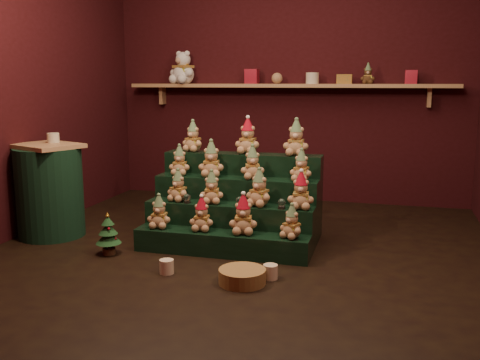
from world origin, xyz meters
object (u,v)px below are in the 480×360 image
(mini_christmas_tree, at_px, (108,234))
(white_bear, at_px, (183,63))
(snow_globe_c, at_px, (282,204))
(brown_bear, at_px, (368,74))
(side_table, at_px, (50,191))
(snow_globe_b, at_px, (240,201))
(mug_right, at_px, (270,272))
(mug_left, at_px, (167,267))
(snow_globe_a, at_px, (187,198))
(riser_tier_front, at_px, (221,243))
(wicker_basket, at_px, (242,276))

(mini_christmas_tree, height_order, white_bear, white_bear)
(snow_globe_c, relative_size, brown_bear, 0.40)
(mini_christmas_tree, xyz_separation_m, brown_bear, (1.86, 2.22, 1.26))
(side_table, height_order, white_bear, white_bear)
(snow_globe_b, xyz_separation_m, side_table, (-1.71, -0.05, 0.00))
(snow_globe_b, distance_m, brown_bear, 2.28)
(side_table, bearing_deg, white_bear, 95.51)
(side_table, relative_size, mug_right, 8.07)
(mug_left, bearing_deg, side_table, 155.33)
(snow_globe_a, bearing_deg, snow_globe_b, 0.00)
(snow_globe_c, relative_size, white_bear, 0.18)
(snow_globe_b, bearing_deg, brown_bear, 64.02)
(mini_christmas_tree, bearing_deg, mug_left, -24.96)
(mini_christmas_tree, relative_size, mug_right, 3.37)
(mug_left, bearing_deg, snow_globe_c, 43.87)
(mini_christmas_tree, bearing_deg, brown_bear, 49.99)
(riser_tier_front, xyz_separation_m, mug_right, (0.48, -0.42, -0.04))
(brown_bear, bearing_deg, wicker_basket, -108.39)
(snow_globe_a, height_order, side_table, side_table)
(snow_globe_a, distance_m, side_table, 1.26)
(riser_tier_front, distance_m, mug_right, 0.64)
(riser_tier_front, distance_m, snow_globe_c, 0.57)
(riser_tier_front, bearing_deg, side_table, 175.97)
(mug_right, bearing_deg, wicker_basket, -141.11)
(mini_christmas_tree, distance_m, mug_right, 1.36)
(riser_tier_front, height_order, snow_globe_c, snow_globe_c)
(mug_right, bearing_deg, mini_christmas_tree, 171.87)
(snow_globe_c, xyz_separation_m, side_table, (-2.05, -0.05, 0.00))
(brown_bear, bearing_deg, side_table, -147.55)
(wicker_basket, bearing_deg, mini_christmas_tree, 164.54)
(riser_tier_front, bearing_deg, mug_right, -40.66)
(snow_globe_a, height_order, snow_globe_c, snow_globe_c)
(snow_globe_a, distance_m, mini_christmas_tree, 0.69)
(riser_tier_front, relative_size, snow_globe_a, 17.79)
(snow_globe_b, relative_size, white_bear, 0.18)
(riser_tier_front, bearing_deg, mini_christmas_tree, -165.36)
(snow_globe_b, xyz_separation_m, snow_globe_c, (0.34, 0.00, 0.00))
(mini_christmas_tree, xyz_separation_m, wicker_basket, (1.18, -0.33, -0.12))
(riser_tier_front, relative_size, mini_christmas_tree, 4.11)
(snow_globe_a, relative_size, snow_globe_c, 0.95)
(snow_globe_a, xyz_separation_m, mini_christmas_tree, (-0.52, -0.38, -0.23))
(snow_globe_a, xyz_separation_m, mug_right, (0.82, -0.58, -0.35))
(riser_tier_front, xyz_separation_m, side_table, (-1.60, 0.11, 0.31))
(mini_christmas_tree, xyz_separation_m, mug_left, (0.61, -0.28, -0.11))
(snow_globe_b, distance_m, mug_left, 0.84)
(riser_tier_front, xyz_separation_m, wicker_basket, (0.32, -0.55, -0.04))
(mug_left, relative_size, mug_right, 1.00)
(snow_globe_b, height_order, mini_christmas_tree, snow_globe_b)
(wicker_basket, relative_size, white_bear, 0.69)
(riser_tier_front, bearing_deg, snow_globe_b, 55.97)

